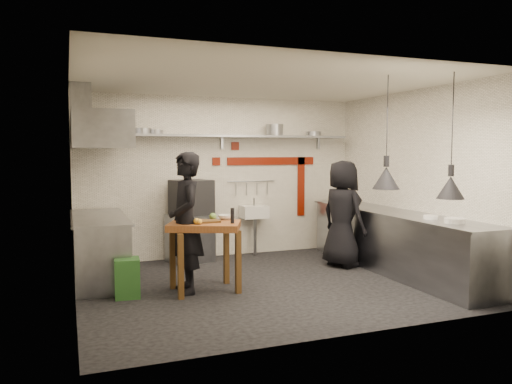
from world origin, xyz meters
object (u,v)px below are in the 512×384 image
object	(u,v)px
green_bin	(127,278)
prep_table	(205,257)
combi_oven	(191,197)
chef_left	(186,223)
chef_right	(343,214)
oven_stand	(190,238)

from	to	relation	value
green_bin	prep_table	distance (m)	1.03
prep_table	combi_oven	bearing A→B (deg)	104.90
green_bin	chef_left	size ratio (longest dim) A/B	0.27
green_bin	chef_right	world-z (taller)	chef_right
oven_stand	chef_left	bearing A→B (deg)	-121.65
combi_oven	green_bin	xyz separation A→B (m)	(-1.25, -1.72, -0.84)
oven_stand	prep_table	distance (m)	1.85
green_bin	chef_right	size ratio (longest dim) A/B	0.29
combi_oven	chef_left	xyz separation A→B (m)	(-0.49, -1.75, -0.17)
green_bin	chef_right	bearing A→B (deg)	8.99
oven_stand	chef_left	xyz separation A→B (m)	(-0.47, -1.79, 0.52)
green_bin	chef_right	distance (m)	3.55
prep_table	chef_right	world-z (taller)	chef_right
green_bin	prep_table	size ratio (longest dim) A/B	0.54
combi_oven	chef_left	distance (m)	1.82
chef_left	green_bin	bearing A→B (deg)	-92.06
oven_stand	green_bin	size ratio (longest dim) A/B	1.60
oven_stand	green_bin	distance (m)	2.16
chef_left	chef_right	world-z (taller)	chef_left
prep_table	chef_left	size ratio (longest dim) A/B	0.50
oven_stand	prep_table	xyz separation A→B (m)	(-0.23, -1.84, 0.06)
green_bin	prep_table	xyz separation A→B (m)	(1.00, -0.07, 0.21)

